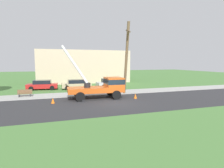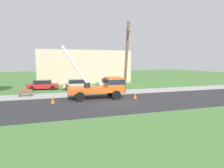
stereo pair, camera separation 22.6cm
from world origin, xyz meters
name	(u,v)px [view 1 (the left image)]	position (x,y,z in m)	size (l,w,h in m)	color
ground_plane	(91,88)	(0.00, 12.00, 0.00)	(120.00, 120.00, 0.00)	#477538
road_asphalt	(115,103)	(0.00, 0.00, 0.00)	(80.00, 8.86, 0.01)	#2B2B2D
sidewalk_strip	(100,93)	(0.00, 6.01, 0.05)	(80.00, 3.16, 0.10)	#9E9E99
utility_truck	(103,86)	(-0.55, 2.81, 1.41)	(6.76, 3.21, 5.98)	#C65119
leaning_utility_pole	(126,59)	(2.64, 3.60, 4.50)	(0.81, 3.09, 8.78)	brown
traffic_cone_ahead	(135,96)	(2.89, 1.45, 0.28)	(0.36, 0.36, 0.56)	orange
traffic_cone_behind	(53,101)	(-6.03, 1.68, 0.28)	(0.36, 0.36, 0.56)	orange
parked_sedan_red	(42,85)	(-7.40, 12.10, 0.71)	(4.54, 2.27, 1.42)	#B21E1E
parked_sedan_tan	(76,84)	(-2.45, 11.38, 0.71)	(4.41, 2.03, 1.42)	tan
parked_sedan_silver	(110,83)	(3.02, 11.41, 0.71)	(4.55, 2.28, 1.42)	#B7B7BF
park_bench	(25,93)	(-9.11, 6.07, 0.46)	(1.60, 0.45, 0.90)	brown
lowrise_building_backdrop	(84,67)	(0.29, 20.65, 3.20)	(18.00, 6.00, 6.40)	#C6B293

